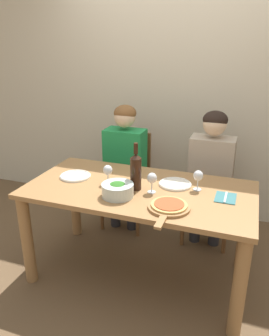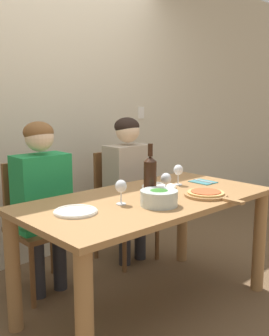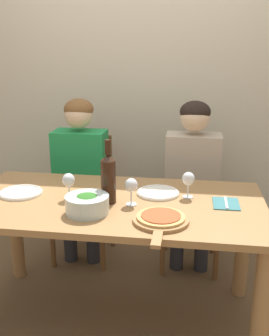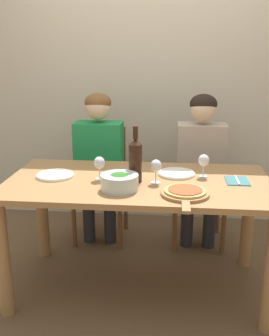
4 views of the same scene
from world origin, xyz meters
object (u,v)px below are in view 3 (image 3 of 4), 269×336
(chair_right, at_px, (191,197))
(wine_glass_right, at_px, (188,180))
(fork_on_napkin, at_px, (226,203))
(person_man, at_px, (193,171))
(dinner_plate_right, at_px, (158,193))
(wine_glass_centre, at_px, (131,187))
(wine_bottle, at_px, (108,178))
(chair_left, at_px, (85,192))
(pizza_on_board, at_px, (161,219))
(broccoli_bowl, at_px, (87,204))
(wine_glass_left, at_px, (69,181))
(dinner_plate_left, at_px, (21,192))
(person_woman, at_px, (80,166))

(chair_right, bearing_deg, wine_glass_right, -92.14)
(fork_on_napkin, bearing_deg, person_man, 106.01)
(dinner_plate_right, bearing_deg, wine_glass_centre, -124.73)
(wine_bottle, bearing_deg, dinner_plate_right, 33.05)
(chair_left, xyz_separation_m, pizza_on_board, (0.67, -1.03, 0.27))
(person_man, height_order, broccoli_bowl, person_man)
(wine_glass_left, xyz_separation_m, wine_glass_right, (0.66, 0.12, 0.00))
(chair_left, bearing_deg, dinner_plate_left, -102.32)
(dinner_plate_right, relative_size, wine_glass_centre, 1.63)
(chair_left, xyz_separation_m, dinner_plate_right, (0.62, -0.65, 0.27))
(chair_right, xyz_separation_m, wine_glass_centre, (-0.33, -0.83, 0.36))
(chair_right, bearing_deg, chair_left, 180.00)
(chair_left, relative_size, fork_on_napkin, 5.22)
(wine_bottle, bearing_deg, chair_right, 60.92)
(person_man, distance_m, dinner_plate_left, 1.18)
(person_woman, distance_m, wine_bottle, 0.81)
(wine_glass_right, bearing_deg, wine_glass_centre, -152.61)
(wine_glass_left, bearing_deg, dinner_plate_left, 173.25)
(chair_left, bearing_deg, person_man, -7.73)
(chair_right, distance_m, wine_glass_centre, 0.97)
(person_man, height_order, wine_glass_centre, person_man)
(dinner_plate_right, height_order, fork_on_napkin, dinner_plate_right)
(wine_glass_left, height_order, wine_glass_right, same)
(person_woman, xyz_separation_m, wine_glass_centre, (0.49, -0.72, 0.12))
(dinner_plate_left, height_order, fork_on_napkin, dinner_plate_left)
(person_woman, xyz_separation_m, dinner_plate_right, (0.62, -0.54, 0.03))
(person_man, bearing_deg, dinner_plate_left, -146.51)
(person_woman, xyz_separation_m, pizza_on_board, (0.67, -0.92, 0.03))
(chair_right, xyz_separation_m, wine_glass_left, (-0.68, -0.80, 0.36))
(wine_glass_right, bearing_deg, fork_on_napkin, -18.49)
(chair_left, relative_size, wine_glass_left, 6.23)
(person_woman, height_order, pizza_on_board, person_woman)
(person_woman, distance_m, pizza_on_board, 1.14)
(person_woman, height_order, wine_glass_left, person_woman)
(chair_left, relative_size, person_man, 0.76)
(person_woman, bearing_deg, person_man, 0.00)
(person_man, bearing_deg, wine_glass_centre, -114.24)
(chair_left, xyz_separation_m, wine_bottle, (0.37, -0.82, 0.40))
(chair_left, xyz_separation_m, broccoli_bowl, (0.29, -0.97, 0.31))
(broccoli_bowl, height_order, pizza_on_board, broccoli_bowl)
(dinner_plate_left, distance_m, fork_on_napkin, 1.17)
(person_woman, bearing_deg, broccoli_bowl, -71.58)
(dinner_plate_left, bearing_deg, person_man, 33.49)
(chair_left, xyz_separation_m, fork_on_napkin, (1.00, -0.75, 0.26))
(person_man, height_order, wine_glass_left, person_man)
(broccoli_bowl, bearing_deg, person_woman, 108.42)
(dinner_plate_left, relative_size, dinner_plate_right, 1.00)
(dinner_plate_right, xyz_separation_m, wine_glass_centre, (-0.13, -0.19, 0.10))
(broccoli_bowl, xyz_separation_m, pizza_on_board, (0.38, -0.06, -0.03))
(broccoli_bowl, relative_size, wine_glass_left, 1.49)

